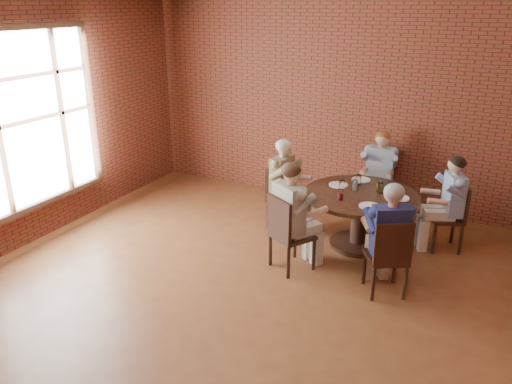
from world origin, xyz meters
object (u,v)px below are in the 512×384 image
at_px(chair_a, 452,214).
at_px(diner_a, 448,204).
at_px(chair_c, 280,194).
at_px(chair_e, 389,255).
at_px(diner_b, 379,174).
at_px(diner_e, 388,239).
at_px(diner_c, 285,185).
at_px(dining_table, 360,209).
at_px(chair_d, 287,231).
at_px(chair_b, 379,182).
at_px(smartphone, 389,207).
at_px(diner_d, 293,217).

distance_m(chair_a, diner_a, 0.16).
height_order(diner_a, chair_c, diner_a).
distance_m(chair_a, chair_e, 1.59).
distance_m(diner_b, diner_e, 2.22).
height_order(diner_b, diner_c, diner_b).
height_order(chair_a, chair_c, chair_c).
distance_m(dining_table, diner_c, 1.14).
bearing_deg(diner_e, dining_table, -90.00).
distance_m(dining_table, chair_d, 1.19).
bearing_deg(diner_e, chair_e, 90.00).
xyz_separation_m(dining_table, diner_a, (1.03, 0.42, 0.11)).
relative_size(chair_b, smartphone, 6.39).
height_order(diner_b, chair_d, diner_b).
bearing_deg(diner_b, diner_d, -106.29).
height_order(diner_c, diner_d, diner_d).
bearing_deg(dining_table, chair_a, 22.33).
height_order(diner_b, diner_d, diner_d).
height_order(chair_b, diner_b, diner_b).
xyz_separation_m(diner_b, diner_e, (0.60, -2.13, -0.00)).
relative_size(chair_b, diner_c, 0.71).
bearing_deg(smartphone, chair_b, 117.10).
height_order(chair_a, diner_d, diner_d).
xyz_separation_m(dining_table, chair_d, (-0.62, -1.01, -0.01)).
relative_size(chair_b, diner_b, 0.71).
relative_size(diner_b, chair_d, 1.38).
height_order(diner_a, chair_d, diner_a).
height_order(diner_b, chair_c, diner_b).
bearing_deg(chair_d, diner_c, -34.47).
bearing_deg(smartphone, diner_b, 117.88).
distance_m(chair_b, diner_e, 2.30).
bearing_deg(chair_d, diner_d, -90.00).
bearing_deg(chair_d, diner_a, -107.44).
bearing_deg(smartphone, diner_d, -137.48).
height_order(diner_b, chair_e, diner_b).
xyz_separation_m(chair_d, diner_d, (0.05, 0.08, 0.16)).
bearing_deg(chair_d, diner_e, -147.31).
height_order(diner_a, chair_b, diner_a).
bearing_deg(dining_table, chair_d, -121.60).
height_order(chair_c, diner_c, diner_c).
height_order(diner_c, diner_e, diner_e).
xyz_separation_m(chair_a, chair_b, (-1.14, 0.78, 0.01)).
relative_size(chair_d, diner_d, 0.70).
bearing_deg(chair_a, diner_e, -42.81).
distance_m(diner_a, diner_b, 1.29).
bearing_deg(chair_c, chair_b, -40.48).
relative_size(diner_d, smartphone, 9.40).
xyz_separation_m(chair_b, diner_e, (0.60, -2.22, 0.15)).
bearing_deg(chair_b, diner_b, -90.00).
bearing_deg(chair_d, chair_b, -72.99).
bearing_deg(diner_c, chair_a, -75.37).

